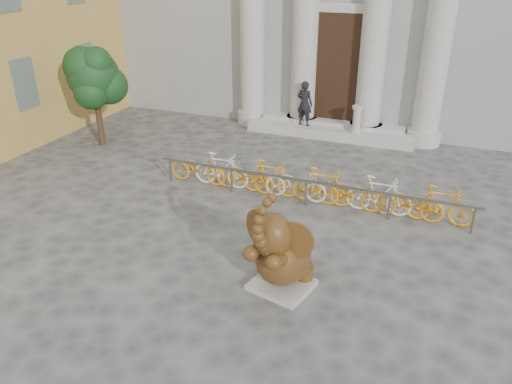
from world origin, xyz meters
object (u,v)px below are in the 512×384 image
at_px(elephant_statue, 281,254).
at_px(bike_rack, 308,184).
at_px(tree, 94,77).
at_px(pedestrian, 305,103).

xyz_separation_m(elephant_statue, bike_rack, (-0.59, 3.92, -0.31)).
xyz_separation_m(bike_rack, tree, (-7.82, 1.57, 1.84)).
bearing_deg(elephant_statue, bike_rack, 111.87).
height_order(tree, pedestrian, tree).
xyz_separation_m(bike_rack, pedestrian, (-1.67, 5.17, 0.66)).
bearing_deg(pedestrian, bike_rack, 117.68).
bearing_deg(elephant_statue, pedestrian, 117.27).
bearing_deg(bike_rack, pedestrian, 107.92).
distance_m(bike_rack, tree, 8.18).
xyz_separation_m(elephant_statue, pedestrian, (-2.26, 9.09, 0.35)).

